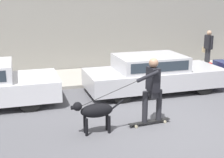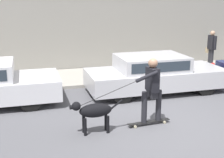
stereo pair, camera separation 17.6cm
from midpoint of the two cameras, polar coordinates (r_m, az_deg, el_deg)
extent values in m
plane|color=#545459|center=(7.81, 8.45, -8.21)|extent=(36.00, 36.00, 0.00)
cube|color=gray|center=(13.13, -2.71, 14.15)|extent=(32.00, 0.30, 5.71)
cube|color=#A39E93|center=(12.12, -0.97, 0.69)|extent=(30.00, 2.53, 0.11)
cylinder|color=black|center=(10.25, -15.64, -0.93)|extent=(0.68, 0.21, 0.67)
cylinder|color=black|center=(8.76, -15.32, -3.62)|extent=(0.68, 0.21, 0.67)
cylinder|color=black|center=(11.54, 11.93, 1.01)|extent=(0.66, 0.21, 0.65)
cylinder|color=black|center=(10.30, 15.97, -0.94)|extent=(0.66, 0.21, 0.65)
cylinder|color=black|center=(10.50, -1.39, -0.05)|extent=(0.66, 0.21, 0.65)
cylinder|color=black|center=(9.12, 1.22, -2.41)|extent=(0.66, 0.21, 0.65)
cube|color=#BCBCC1|center=(10.24, 7.24, 0.29)|extent=(4.50, 1.84, 0.56)
cube|color=#BCBCC1|center=(10.05, 6.40, 3.02)|extent=(2.18, 1.62, 0.46)
cube|color=#28333D|center=(9.35, 8.34, 2.18)|extent=(1.89, 0.05, 0.29)
cylinder|color=black|center=(7.08, -5.39, -8.80)|extent=(0.07, 0.07, 0.41)
cylinder|color=black|center=(7.24, -5.68, -8.26)|extent=(0.07, 0.07, 0.41)
cylinder|color=black|center=(7.20, -1.24, -8.34)|extent=(0.07, 0.07, 0.41)
cylinder|color=black|center=(7.35, -1.62, -7.82)|extent=(0.07, 0.07, 0.41)
ellipsoid|color=black|center=(7.09, -3.51, -5.78)|extent=(0.76, 0.33, 0.32)
sphere|color=black|center=(6.95, -7.05, -5.01)|extent=(0.20, 0.20, 0.20)
cylinder|color=black|center=(6.95, -7.79, -5.20)|extent=(0.11, 0.09, 0.09)
cylinder|color=black|center=(7.18, 0.33, -4.66)|extent=(0.30, 0.05, 0.23)
cylinder|color=beige|center=(7.53, 3.78, -8.69)|extent=(0.07, 0.04, 0.07)
cylinder|color=beige|center=(7.65, 3.30, -8.27)|extent=(0.07, 0.04, 0.07)
cylinder|color=beige|center=(7.87, 9.04, -7.74)|extent=(0.07, 0.04, 0.07)
cylinder|color=beige|center=(7.99, 8.50, -7.37)|extent=(0.07, 0.04, 0.07)
cube|color=black|center=(7.74, 6.22, -7.72)|extent=(1.11, 0.23, 0.02)
cylinder|color=#232328|center=(7.53, 5.38, -5.11)|extent=(0.13, 0.13, 0.78)
cylinder|color=#232328|center=(7.71, 7.94, -4.72)|extent=(0.13, 0.13, 0.78)
cube|color=#232328|center=(7.52, 6.74, -2.69)|extent=(0.19, 0.31, 0.16)
cube|color=black|center=(7.42, 6.83, -0.04)|extent=(0.23, 0.40, 0.57)
sphere|color=#997056|center=(7.32, 6.93, 2.95)|extent=(0.22, 0.22, 0.22)
cylinder|color=black|center=(7.62, 5.99, 0.16)|extent=(0.08, 0.08, 0.54)
cylinder|color=black|center=(7.10, 5.85, 0.48)|extent=(0.54, 0.12, 0.27)
cylinder|color=black|center=(6.97, -1.53, -2.82)|extent=(1.37, 0.09, 0.54)
cylinder|color=#28282D|center=(13.83, 16.50, 3.77)|extent=(0.14, 0.14, 0.78)
cylinder|color=#28282D|center=(13.71, 16.84, 3.64)|extent=(0.14, 0.14, 0.78)
cube|color=black|center=(13.66, 16.88, 6.48)|extent=(0.20, 0.39, 0.57)
cylinder|color=black|center=(13.85, 16.37, 6.69)|extent=(0.08, 0.08, 0.54)
cylinder|color=black|center=(13.46, 17.42, 6.38)|extent=(0.08, 0.08, 0.54)
sphere|color=tan|center=(13.61, 17.01, 8.07)|extent=(0.20, 0.20, 0.20)
cube|color=tan|center=(13.91, 16.26, 5.14)|extent=(0.10, 0.29, 0.22)
cylinder|color=red|center=(12.11, 16.97, 1.07)|extent=(0.17, 0.17, 0.55)
sphere|color=red|center=(12.04, 17.08, 2.53)|extent=(0.18, 0.18, 0.18)
camera|label=1|loc=(0.09, -90.62, -0.17)|focal=50.00mm
camera|label=2|loc=(0.09, 89.38, 0.17)|focal=50.00mm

